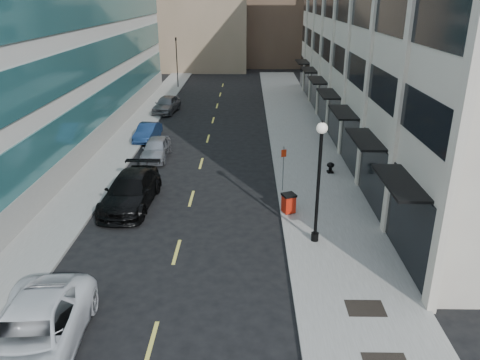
{
  "coord_description": "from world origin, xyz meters",
  "views": [
    {
      "loc": [
        3.19,
        -10.55,
        10.94
      ],
      "look_at": [
        2.85,
        10.87,
        2.41
      ],
      "focal_mm": 35.0,
      "sensor_mm": 36.0,
      "label": 1
    }
  ],
  "objects_px": {
    "car_white_van": "(32,336)",
    "car_silver_sedan": "(156,149)",
    "car_grey_sedan": "(167,104)",
    "trash_bin": "(289,203)",
    "sign_post": "(283,163)",
    "lamppost": "(319,172)",
    "traffic_signal": "(176,41)",
    "car_blue_sedan": "(148,132)",
    "urn_planter": "(330,166)",
    "car_black_pickup": "(131,191)"
  },
  "relations": [
    {
      "from": "urn_planter",
      "to": "sign_post",
      "type": "bearing_deg",
      "value": -137.53
    },
    {
      "from": "car_grey_sedan",
      "to": "urn_planter",
      "type": "distance_m",
      "value": 21.68
    },
    {
      "from": "traffic_signal",
      "to": "sign_post",
      "type": "distance_m",
      "value": 35.0
    },
    {
      "from": "sign_post",
      "to": "car_white_van",
      "type": "bearing_deg",
      "value": -144.92
    },
    {
      "from": "car_grey_sedan",
      "to": "urn_planter",
      "type": "bearing_deg",
      "value": -44.09
    },
    {
      "from": "urn_planter",
      "to": "car_silver_sedan",
      "type": "bearing_deg",
      "value": 165.61
    },
    {
      "from": "car_grey_sedan",
      "to": "trash_bin",
      "type": "xyz_separation_m",
      "value": [
        10.2,
        -23.08,
        -0.09
      ]
    },
    {
      "from": "car_black_pickup",
      "to": "urn_planter",
      "type": "distance_m",
      "value": 12.8
    },
    {
      "from": "traffic_signal",
      "to": "trash_bin",
      "type": "bearing_deg",
      "value": -73.19
    },
    {
      "from": "sign_post",
      "to": "traffic_signal",
      "type": "bearing_deg",
      "value": 86.19
    },
    {
      "from": "car_white_van",
      "to": "sign_post",
      "type": "relative_size",
      "value": 2.33
    },
    {
      "from": "car_black_pickup",
      "to": "car_blue_sedan",
      "type": "relative_size",
      "value": 1.52
    },
    {
      "from": "trash_bin",
      "to": "traffic_signal",
      "type": "bearing_deg",
      "value": 84.43
    },
    {
      "from": "lamppost",
      "to": "car_grey_sedan",
      "type": "bearing_deg",
      "value": 113.23
    },
    {
      "from": "sign_post",
      "to": "lamppost",
      "type": "bearing_deg",
      "value": -101.55
    },
    {
      "from": "car_silver_sedan",
      "to": "sign_post",
      "type": "height_order",
      "value": "sign_post"
    },
    {
      "from": "car_silver_sedan",
      "to": "trash_bin",
      "type": "relative_size",
      "value": 4.11
    },
    {
      "from": "car_white_van",
      "to": "car_black_pickup",
      "type": "height_order",
      "value": "car_black_pickup"
    },
    {
      "from": "lamppost",
      "to": "urn_planter",
      "type": "height_order",
      "value": "lamppost"
    },
    {
      "from": "car_white_van",
      "to": "car_silver_sedan",
      "type": "relative_size",
      "value": 1.44
    },
    {
      "from": "sign_post",
      "to": "car_blue_sedan",
      "type": "bearing_deg",
      "value": 111.67
    },
    {
      "from": "traffic_signal",
      "to": "car_blue_sedan",
      "type": "xyz_separation_m",
      "value": [
        0.7,
        -22.45,
        -5.06
      ]
    },
    {
      "from": "car_white_van",
      "to": "lamppost",
      "type": "distance_m",
      "value": 12.88
    },
    {
      "from": "lamppost",
      "to": "sign_post",
      "type": "bearing_deg",
      "value": 100.35
    },
    {
      "from": "car_silver_sedan",
      "to": "lamppost",
      "type": "relative_size",
      "value": 0.75
    },
    {
      "from": "car_grey_sedan",
      "to": "trash_bin",
      "type": "relative_size",
      "value": 4.49
    },
    {
      "from": "car_blue_sedan",
      "to": "urn_planter",
      "type": "distance_m",
      "value": 15.4
    },
    {
      "from": "car_grey_sedan",
      "to": "lamppost",
      "type": "relative_size",
      "value": 0.82
    },
    {
      "from": "car_white_van",
      "to": "car_grey_sedan",
      "type": "bearing_deg",
      "value": 87.77
    },
    {
      "from": "traffic_signal",
      "to": "urn_planter",
      "type": "height_order",
      "value": "traffic_signal"
    },
    {
      "from": "car_white_van",
      "to": "urn_planter",
      "type": "height_order",
      "value": "car_white_van"
    },
    {
      "from": "car_silver_sedan",
      "to": "car_grey_sedan",
      "type": "height_order",
      "value": "car_grey_sedan"
    },
    {
      "from": "traffic_signal",
      "to": "car_white_van",
      "type": "height_order",
      "value": "traffic_signal"
    },
    {
      "from": "car_white_van",
      "to": "car_black_pickup",
      "type": "bearing_deg",
      "value": 83.79
    },
    {
      "from": "car_blue_sedan",
      "to": "sign_post",
      "type": "xyz_separation_m",
      "value": [
        10.1,
        -10.62,
        1.21
      ]
    },
    {
      "from": "car_grey_sedan",
      "to": "urn_planter",
      "type": "xyz_separation_m",
      "value": [
        13.4,
        -17.05,
        -0.25
      ]
    },
    {
      "from": "car_white_van",
      "to": "car_silver_sedan",
      "type": "height_order",
      "value": "car_white_van"
    },
    {
      "from": "car_silver_sedan",
      "to": "lamppost",
      "type": "height_order",
      "value": "lamppost"
    },
    {
      "from": "car_white_van",
      "to": "urn_planter",
      "type": "xyz_separation_m",
      "value": [
        12.2,
        16.71,
        -0.31
      ]
    },
    {
      "from": "car_white_van",
      "to": "car_grey_sedan",
      "type": "xyz_separation_m",
      "value": [
        -1.2,
        33.75,
        -0.06
      ]
    },
    {
      "from": "car_silver_sedan",
      "to": "sign_post",
      "type": "distance_m",
      "value": 10.56
    },
    {
      "from": "car_blue_sedan",
      "to": "car_silver_sedan",
      "type": "bearing_deg",
      "value": -66.22
    },
    {
      "from": "car_white_van",
      "to": "lamppost",
      "type": "xyz_separation_m",
      "value": [
        10.0,
        7.66,
        2.7
      ]
    },
    {
      "from": "sign_post",
      "to": "car_silver_sedan",
      "type": "bearing_deg",
      "value": 122.81
    },
    {
      "from": "trash_bin",
      "to": "lamppost",
      "type": "height_order",
      "value": "lamppost"
    },
    {
      "from": "car_silver_sedan",
      "to": "urn_planter",
      "type": "xyz_separation_m",
      "value": [
        11.87,
        -3.05,
        -0.18
      ]
    },
    {
      "from": "car_blue_sedan",
      "to": "lamppost",
      "type": "distance_m",
      "value": 20.27
    },
    {
      "from": "urn_planter",
      "to": "car_black_pickup",
      "type": "bearing_deg",
      "value": -157.26
    },
    {
      "from": "car_blue_sedan",
      "to": "car_grey_sedan",
      "type": "xyz_separation_m",
      "value": [
        0.0,
        9.45,
        0.16
      ]
    },
    {
      "from": "car_silver_sedan",
      "to": "lamppost",
      "type": "xyz_separation_m",
      "value": [
        9.67,
        -12.09,
        2.83
      ]
    }
  ]
}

